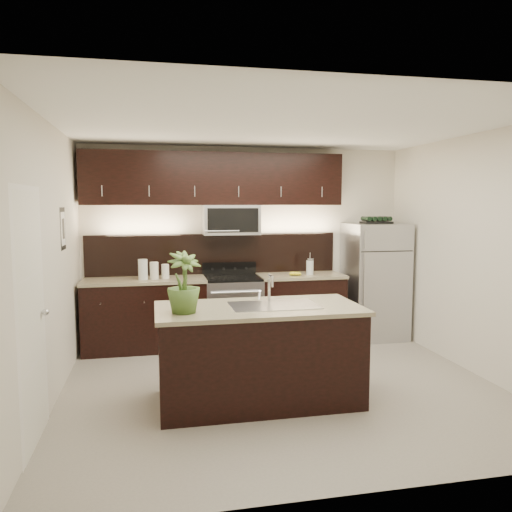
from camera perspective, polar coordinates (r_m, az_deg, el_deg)
The scene contains 12 objects.
ground at distance 5.43m, azimuth 2.91°, elevation -14.67°, with size 4.50×4.50×0.00m, color gray.
room_walls at distance 5.03m, azimuth 1.89°, elevation 3.46°, with size 4.52×4.02×2.71m.
counter_run at distance 6.82m, azimuth -4.42°, elevation -6.29°, with size 3.51×0.65×0.94m.
upper_fixtures at distance 6.81m, azimuth -4.47°, elevation 7.84°, with size 3.49×0.40×1.66m.
island at distance 4.91m, azimuth 0.32°, elevation -11.12°, with size 1.96×0.96×0.94m.
sink_faucet at distance 4.83m, azimuth 2.04°, elevation -5.48°, with size 0.84×0.50×0.28m.
refrigerator at distance 7.32m, azimuth 13.43°, elevation -2.79°, with size 0.79×0.71×1.64m, color #B2B2B7.
wine_rack at distance 7.25m, azimuth 13.59°, elevation 3.98°, with size 0.40×0.25×0.10m.
plant at distance 4.52m, azimuth -8.27°, elevation -3.00°, with size 0.31×0.31×0.55m, color #456428.
canisters at distance 6.63m, azimuth -11.86°, elevation -1.60°, with size 0.40×0.14×0.27m.
french_press at distance 6.95m, azimuth 6.18°, elevation -1.21°, with size 0.10×0.10×0.30m.
bananas at distance 6.85m, azimuth 4.11°, elevation -2.00°, with size 0.17×0.13×0.05m, color yellow.
Camera 1 is at (-1.29, -4.92, 1.92)m, focal length 35.00 mm.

